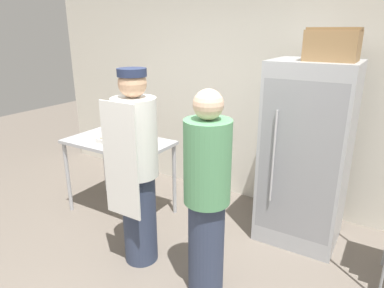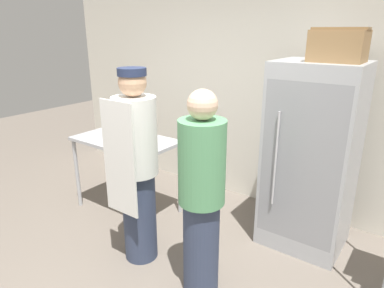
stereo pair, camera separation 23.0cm
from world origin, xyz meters
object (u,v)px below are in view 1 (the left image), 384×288
Objects in this scene: refrigerator at (305,155)px; blender_pitcher at (138,133)px; donut_box at (112,138)px; cardboard_storage_box at (332,45)px; person_customer at (207,196)px; person_baker at (137,168)px.

refrigerator reaches higher than blender_pitcher.
cardboard_storage_box reaches higher than donut_box.
person_customer is (1.17, -0.60, -0.16)m from blender_pitcher.
donut_box is 2.37m from cardboard_storage_box.
person_baker is 1.06× the size of person_customer.
cardboard_storage_box is at bearing 63.35° from person_customer.
cardboard_storage_box reaches higher than person_customer.
cardboard_storage_box is 0.24× the size of person_baker.
person_customer is (1.48, -0.53, -0.08)m from donut_box.
person_baker is at bearing -135.13° from refrigerator.
cardboard_storage_box is 1.98m from person_baker.
cardboard_storage_box is at bearing 17.27° from blender_pitcher.
person_baker reaches higher than donut_box.
refrigerator is 5.97× the size of blender_pitcher.
person_customer reaches higher than blender_pitcher.
cardboard_storage_box is (0.13, -0.04, 1.04)m from refrigerator.
person_customer is (-0.44, -1.18, -0.05)m from refrigerator.
donut_box is at bearing -163.39° from cardboard_storage_box.
cardboard_storage_box is 0.26× the size of person_customer.
refrigerator reaches higher than person_baker.
cardboard_storage_box is (2.05, 0.61, 1.01)m from donut_box.
person_customer reaches higher than donut_box.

